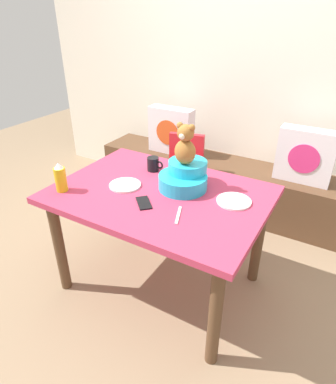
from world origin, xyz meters
name	(u,v)px	position (x,y,z in m)	size (l,w,h in m)	color
ground_plane	(161,282)	(0.00, 0.00, 0.00)	(8.00, 8.00, 0.00)	#8C7256
back_wall	(249,63)	(0.00, 1.48, 1.30)	(4.40, 0.10, 2.60)	silver
window_bench	(226,185)	(0.00, 1.21, 0.23)	(2.60, 0.44, 0.46)	brown
pillow_floral_left	(171,131)	(-0.60, 1.19, 0.68)	(0.44, 0.15, 0.44)	silver
pillow_floral_right	(305,156)	(0.64, 1.19, 0.68)	(0.44, 0.15, 0.44)	silver
dining_table	(160,206)	(0.00, 0.00, 0.64)	(1.29, 0.92, 0.74)	#B73351
highchair	(183,169)	(-0.25, 0.77, 0.52)	(0.40, 0.51, 0.79)	red
infant_seat_teal	(184,177)	(0.10, 0.13, 0.81)	(0.30, 0.33, 0.16)	#20AECF
teddy_bear	(185,145)	(0.10, 0.13, 1.02)	(0.13, 0.12, 0.25)	#9F682E
ketchup_bottle	(60,178)	(-0.52, -0.29, 0.83)	(0.07, 0.07, 0.18)	gold
coffee_mug	(153,164)	(-0.20, 0.24, 0.79)	(0.12, 0.08, 0.09)	black
dinner_plate_near	(125,185)	(-0.23, -0.05, 0.75)	(0.20, 0.20, 0.01)	white
dinner_plate_far	(234,201)	(0.43, 0.11, 0.75)	(0.20, 0.20, 0.01)	white
cell_phone	(144,203)	(-0.01, -0.16, 0.74)	(0.07, 0.14, 0.01)	black
table_fork	(178,215)	(0.23, -0.17, 0.74)	(0.02, 0.17, 0.01)	silver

